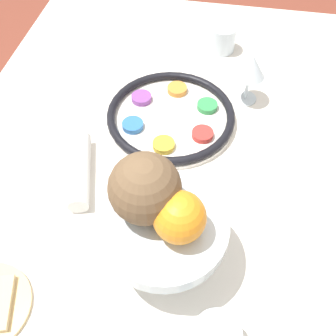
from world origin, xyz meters
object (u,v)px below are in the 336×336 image
Objects in this scene: coconut at (145,188)px; napkin_roll at (80,169)px; seder_plate at (171,116)px; cup_near at (222,38)px; fruit_stand at (164,230)px; wine_glass at (251,68)px; orange_fruit at (179,217)px.

napkin_roll is at bearing -126.95° from coconut.
cup_near is at bearing 162.95° from seder_plate.
seder_plate is at bearing -172.13° from fruit_stand.
seder_plate is 0.33m from cup_near.
coconut is 0.60× the size of napkin_roll.
wine_glass is 0.61× the size of fruit_stand.
fruit_stand is 0.07m from orange_fruit.
wine_glass is 0.49m from orange_fruit.
seder_plate is 0.40m from orange_fruit.
napkin_roll is 2.61× the size of cup_near.
wine_glass reaches higher than napkin_roll.
cup_near is (-0.31, 0.10, 0.02)m from seder_plate.
orange_fruit reaches higher than cup_near.
napkin_roll is (-0.17, -0.24, -0.15)m from orange_fruit.
coconut is (-0.03, -0.06, 0.02)m from orange_fruit.
cup_near reaches higher than seder_plate.
orange_fruit is 0.72× the size of coconut.
seder_plate is 1.42× the size of fruit_stand.
seder_plate is 4.14× the size of cup_near.
cup_near is at bearing -158.30° from wine_glass.
orange_fruit is at bearing 11.69° from seder_plate.
seder_plate is at bearing -17.05° from cup_near.
fruit_stand is at bearing -3.94° from cup_near.
fruit_stand reaches higher than napkin_roll.
napkin_roll reaches higher than seder_plate.
wine_glass reaches higher than fruit_stand.
wine_glass is 0.48m from fruit_stand.
orange_fruit is (0.37, 0.08, 0.15)m from seder_plate.
coconut is at bearing -123.09° from fruit_stand.
coconut is (0.44, -0.16, 0.08)m from wine_glass.
orange_fruit is 0.69m from cup_near.
fruit_stand is 1.85× the size of coconut.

